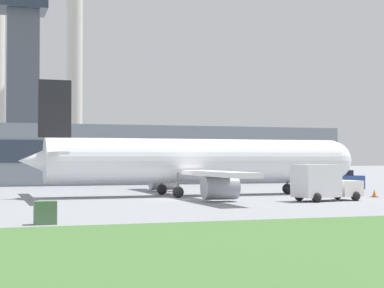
% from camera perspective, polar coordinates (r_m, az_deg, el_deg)
% --- Properties ---
extents(ground_plane, '(400.00, 400.00, 0.00)m').
position_cam_1_polar(ground_plane, '(49.50, -1.42, -4.90)').
color(ground_plane, gray).
extents(terminal_building, '(60.19, 13.46, 24.11)m').
position_cam_1_polar(terminal_building, '(81.65, -8.54, -0.55)').
color(terminal_building, gray).
rests_on(terminal_building, ground_plane).
extents(smokestack_right, '(3.13, 3.13, 36.47)m').
position_cam_1_polar(smokestack_right, '(113.12, -10.41, 6.45)').
color(smokestack_right, beige).
rests_on(smokestack_right, ground_plane).
extents(airplane, '(29.05, 27.51, 9.27)m').
position_cam_1_polar(airplane, '(53.62, 0.20, -1.58)').
color(airplane, white).
rests_on(airplane, ground_plane).
extents(pushback_tug, '(3.31, 2.87, 2.04)m').
position_cam_1_polar(pushback_tug, '(61.12, 13.43, -3.33)').
color(pushback_tug, '#2D4C93').
rests_on(pushback_tug, ground_plane).
extents(fuel_truck, '(5.51, 3.30, 2.67)m').
position_cam_1_polar(fuel_truck, '(47.86, 11.57, -3.45)').
color(fuel_truck, white).
rests_on(fuel_truck, ground_plane).
extents(ground_crew_person, '(0.50, 0.50, 1.60)m').
position_cam_1_polar(ground_crew_person, '(55.38, 12.45, -3.65)').
color(ground_crew_person, '#23283D').
rests_on(ground_crew_person, ground_plane).
extents(traffic_cone_near_nose, '(0.55, 0.55, 0.62)m').
position_cam_1_polar(traffic_cone_near_nose, '(53.84, 15.91, -4.26)').
color(traffic_cone_near_nose, black).
rests_on(traffic_cone_near_nose, ground_plane).
extents(utility_cabinet, '(1.03, 0.71, 1.10)m').
position_cam_1_polar(utility_cabinet, '(31.09, -12.92, -5.97)').
color(utility_cabinet, '#4C724C').
rests_on(utility_cabinet, ground_plane).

